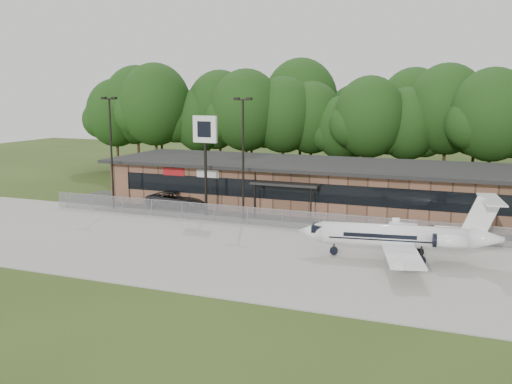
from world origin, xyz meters
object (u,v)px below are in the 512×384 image
at_px(terminal, 324,185).
at_px(suv, 178,199).
at_px(pole_sign, 205,140).
at_px(business_jet, 402,237).

bearing_deg(terminal, suv, -158.42).
height_order(terminal, pole_sign, pole_sign).
distance_m(terminal, suv, 13.64).
distance_m(terminal, business_jet, 17.00).
bearing_deg(pole_sign, business_jet, -16.57).
relative_size(terminal, business_jet, 3.16).
height_order(terminal, business_jet, business_jet).
relative_size(terminal, suv, 6.96).
xyz_separation_m(terminal, business_jet, (8.91, -14.46, -0.61)).
bearing_deg(terminal, pole_sign, -140.38).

